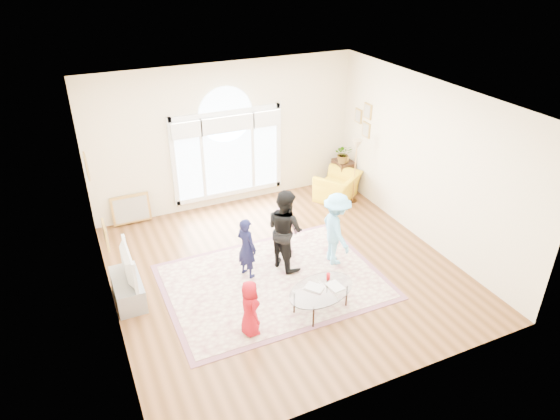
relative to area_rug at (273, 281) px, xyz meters
name	(u,v)px	position (x,y,z in m)	size (l,w,h in m)	color
ground	(284,269)	(0.33, 0.27, -0.01)	(6.00, 6.00, 0.00)	#563417
room_shell	(229,140)	(0.34, 3.10, 1.56)	(6.00, 6.00, 6.00)	beige
area_rug	(273,281)	(0.00, 0.00, 0.00)	(3.60, 2.60, 0.02)	beige
rug_border	(273,282)	(0.00, 0.00, 0.00)	(3.80, 2.80, 0.01)	#844F5F
tv_console	(128,289)	(-2.42, 0.57, 0.20)	(0.45, 1.00, 0.42)	gray
television	(124,265)	(-2.41, 0.57, 0.70)	(0.17, 1.00, 0.57)	black
coffee_table	(321,290)	(0.40, -1.02, 0.39)	(1.38, 1.09, 0.54)	silver
armchair	(338,186)	(2.68, 2.36, 0.31)	(0.98, 0.85, 0.63)	yellow
side_cabinet	(343,174)	(3.11, 2.85, 0.34)	(0.40, 0.50, 0.70)	black
floor_lamp	(356,150)	(2.94, 2.09, 1.27)	(0.26, 0.26, 1.51)	black
plant_pedestal	(342,176)	(3.03, 2.76, 0.34)	(0.20, 0.20, 0.70)	white
potted_plant	(343,154)	(3.03, 2.76, 0.92)	(0.41, 0.36, 0.46)	#33722D
leaning_picture	(133,223)	(-1.90, 3.17, -0.01)	(0.80, 0.05, 0.62)	tan
child_red	(250,308)	(-0.85, -1.05, 0.48)	(0.46, 0.30, 0.94)	#A30D19
child_navy	(247,248)	(-0.35, 0.38, 0.59)	(0.42, 0.28, 1.15)	black
child_black	(285,229)	(0.40, 0.38, 0.78)	(0.75, 0.58, 1.54)	black
child_pink	(284,226)	(0.56, 0.76, 0.61)	(0.70, 0.29, 1.20)	#E7A9B9
child_blue	(336,229)	(1.30, 0.10, 0.71)	(0.91, 0.52, 1.40)	#6FC4EE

